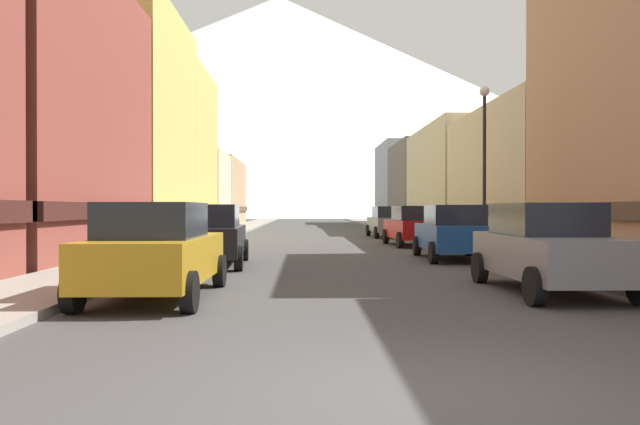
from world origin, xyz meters
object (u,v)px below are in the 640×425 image
at_px(car_right_0, 548,247).
at_px(car_right_3, 388,222).
at_px(potted_plant_0, 577,245).
at_px(car_left_1, 210,235).
at_px(car_right_2, 413,226).
at_px(streetlamp_right, 484,143).
at_px(pedestrian_0, 462,225).
at_px(car_left_0, 156,250).
at_px(car_right_1, 453,232).

height_order(car_right_0, car_right_3, same).
bearing_deg(potted_plant_0, car_right_0, -119.02).
bearing_deg(car_left_1, potted_plant_0, -0.22).
bearing_deg(car_right_2, car_right_3, 90.01).
height_order(car_right_3, streetlamp_right, streetlamp_right).
bearing_deg(pedestrian_0, car_left_0, -121.14).
xyz_separation_m(car_left_0, car_right_1, (7.60, 8.41, 0.00)).
height_order(car_left_0, car_right_2, same).
bearing_deg(car_right_3, car_right_2, -89.99).
xyz_separation_m(potted_plant_0, pedestrian_0, (-0.75, 10.21, 0.30)).
distance_m(pedestrian_0, streetlamp_right, 7.23).
bearing_deg(car_right_0, pedestrian_0, 81.28).
bearing_deg(potted_plant_0, car_right_3, 100.48).
height_order(car_left_0, car_right_0, same).
xyz_separation_m(car_left_0, streetlamp_right, (9.15, 10.17, 3.09)).
relative_size(car_right_2, potted_plant_0, 5.33).
xyz_separation_m(car_right_2, pedestrian_0, (2.45, 0.93, -0.02)).
bearing_deg(car_left_1, car_left_0, -90.03).
relative_size(car_right_0, streetlamp_right, 0.75).
relative_size(car_left_0, car_right_1, 0.99).
distance_m(potted_plant_0, streetlamp_right, 5.32).
height_order(potted_plant_0, pedestrian_0, pedestrian_0).
bearing_deg(potted_plant_0, car_right_1, 148.21).
bearing_deg(potted_plant_0, car_right_2, 109.01).
bearing_deg(pedestrian_0, car_right_1, -106.60).
xyz_separation_m(car_left_1, car_right_1, (7.60, 1.94, 0.00)).
height_order(car_left_1, car_right_2, same).
bearing_deg(car_right_3, potted_plant_0, -79.52).
xyz_separation_m(car_right_0, pedestrian_0, (2.45, 15.98, -0.02)).
relative_size(car_right_2, streetlamp_right, 0.77).
bearing_deg(car_right_3, streetlamp_right, -83.48).
relative_size(car_right_1, car_right_3, 1.00).
bearing_deg(car_right_1, car_right_0, -89.98).
height_order(car_right_1, car_right_2, same).
distance_m(car_right_1, car_right_2, 7.29).
relative_size(car_left_1, car_right_1, 1.00).
distance_m(car_left_0, car_right_2, 17.45).
bearing_deg(pedestrian_0, car_right_0, -98.72).
bearing_deg(streetlamp_right, car_right_1, -131.49).
xyz_separation_m(car_right_0, car_right_2, (0.00, 15.05, 0.00)).
bearing_deg(car_left_0, car_right_1, 47.91).
xyz_separation_m(car_right_3, potted_plant_0, (3.20, -17.28, -0.32)).
height_order(car_left_1, potted_plant_0, car_left_1).
xyz_separation_m(car_right_3, pedestrian_0, (2.45, -7.07, -0.02)).
bearing_deg(car_right_2, potted_plant_0, -70.99).
height_order(car_left_0, car_right_1, same).
distance_m(car_right_1, streetlamp_right, 3.88).
bearing_deg(car_right_2, car_right_0, -90.01).
xyz_separation_m(car_left_0, car_left_1, (0.00, 6.47, 0.00)).
relative_size(car_right_3, streetlamp_right, 0.76).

